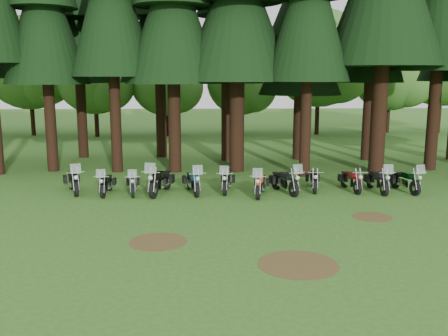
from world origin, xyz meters
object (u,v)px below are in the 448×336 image
at_px(motorcycle_1, 106,184).
at_px(motorcycle_4, 193,182).
at_px(motorcycle_8, 313,181).
at_px(motorcycle_6, 260,185).
at_px(motorcycle_10, 377,181).
at_px(motorcycle_0, 73,182).
at_px(motorcycle_11, 405,181).
at_px(motorcycle_9, 351,181).
at_px(motorcycle_3, 160,182).
at_px(motorcycle_7, 285,182).
at_px(motorcycle_5, 227,182).
at_px(motorcycle_2, 133,184).

relative_size(motorcycle_1, motorcycle_4, 0.90).
bearing_deg(motorcycle_8, motorcycle_6, -151.80).
bearing_deg(motorcycle_10, motorcycle_0, 175.11).
bearing_deg(motorcycle_11, motorcycle_9, 161.50).
bearing_deg(motorcycle_9, motorcycle_6, -175.88).
bearing_deg(motorcycle_6, motorcycle_3, -173.13).
bearing_deg(motorcycle_4, motorcycle_7, -14.15).
height_order(motorcycle_8, motorcycle_10, motorcycle_10).
bearing_deg(motorcycle_6, motorcycle_5, 164.17).
height_order(motorcycle_5, motorcycle_11, motorcycle_11).
height_order(motorcycle_0, motorcycle_8, motorcycle_0).
height_order(motorcycle_1, motorcycle_11, motorcycle_11).
distance_m(motorcycle_1, motorcycle_7, 7.72).
distance_m(motorcycle_2, motorcycle_6, 5.50).
bearing_deg(motorcycle_4, motorcycle_5, -3.85).
relative_size(motorcycle_2, motorcycle_9, 0.94).
distance_m(motorcycle_6, motorcycle_11, 6.46).
height_order(motorcycle_2, motorcycle_3, motorcycle_3).
bearing_deg(motorcycle_1, motorcycle_4, 1.62).
xyz_separation_m(motorcycle_3, motorcycle_8, (6.77, 0.53, -0.09)).
height_order(motorcycle_4, motorcycle_9, motorcycle_4).
distance_m(motorcycle_2, motorcycle_10, 10.69).
xyz_separation_m(motorcycle_1, motorcycle_4, (3.73, 0.09, 0.05)).
bearing_deg(motorcycle_0, motorcycle_9, -21.94).
distance_m(motorcycle_10, motorcycle_11, 1.23).
xyz_separation_m(motorcycle_0, motorcycle_4, (5.23, -0.26, -0.01)).
height_order(motorcycle_0, motorcycle_4, motorcycle_0).
xyz_separation_m(motorcycle_4, motorcycle_7, (3.99, -0.09, 0.01)).
bearing_deg(motorcycle_10, motorcycle_3, 176.79).
bearing_deg(motorcycle_5, motorcycle_3, -165.72).
relative_size(motorcycle_1, motorcycle_2, 1.02).
bearing_deg(motorcycle_1, motorcycle_7, 0.27).
bearing_deg(motorcycle_11, motorcycle_8, 161.88).
relative_size(motorcycle_4, motorcycle_11, 1.02).
relative_size(motorcycle_2, motorcycle_4, 0.88).
relative_size(motorcycle_9, motorcycle_11, 0.96).
bearing_deg(motorcycle_3, motorcycle_0, -170.89).
relative_size(motorcycle_8, motorcycle_11, 0.94).
relative_size(motorcycle_2, motorcycle_11, 0.90).
height_order(motorcycle_6, motorcycle_9, motorcycle_6).
height_order(motorcycle_2, motorcycle_9, motorcycle_2).
bearing_deg(motorcycle_6, motorcycle_7, 34.42).
xyz_separation_m(motorcycle_1, motorcycle_8, (9.09, 0.52, -0.00)).
bearing_deg(motorcycle_7, motorcycle_8, 0.29).
xyz_separation_m(motorcycle_3, motorcycle_9, (8.40, 0.36, -0.08)).
xyz_separation_m(motorcycle_5, motorcycle_6, (1.41, -0.77, 0.01)).
xyz_separation_m(motorcycle_9, motorcycle_10, (1.10, -0.27, 0.03)).
distance_m(motorcycle_5, motorcycle_9, 5.52).
xyz_separation_m(motorcycle_0, motorcycle_2, (2.64, -0.32, -0.07)).
bearing_deg(motorcycle_4, motorcycle_0, 164.31).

